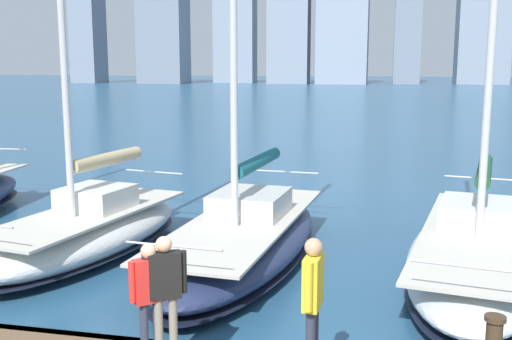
{
  "coord_description": "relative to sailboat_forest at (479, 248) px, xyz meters",
  "views": [
    {
      "loc": [
        -2.49,
        6.29,
        4.52
      ],
      "look_at": [
        0.38,
        -6.89,
        2.2
      ],
      "focal_mm": 42.0,
      "sensor_mm": 36.0,
      "label": 1
    }
  ],
  "objects": [
    {
      "name": "sailboat_tan",
      "position": [
        9.08,
        0.49,
        0.04
      ],
      "size": [
        3.66,
        7.22,
        10.28
      ],
      "color": "white",
      "rests_on": "ground"
    },
    {
      "name": "city_skyline",
      "position": [
        3.44,
        -153.27,
        18.67
      ],
      "size": [
        173.66,
        22.49,
        47.38
      ],
      "color": "#909AAA",
      "rests_on": "ground"
    },
    {
      "name": "person_red_shirt",
      "position": [
        5.17,
        6.1,
        0.95
      ],
      "size": [
        0.44,
        0.44,
        1.58
      ],
      "color": "#2D3347",
      "rests_on": "dock_pier"
    },
    {
      "name": "person_yellow_shirt",
      "position": [
        2.94,
        6.03,
        1.07
      ],
      "size": [
        0.24,
        0.64,
        1.77
      ],
      "color": "#2D3347",
      "rests_on": "dock_pier"
    },
    {
      "name": "sailboat_teal",
      "position": [
        5.23,
        0.28,
        0.02
      ],
      "size": [
        3.39,
        8.61,
        10.34
      ],
      "color": "navy",
      "rests_on": "ground"
    },
    {
      "name": "sailboat_forest",
      "position": [
        0.0,
        0.0,
        0.0
      ],
      "size": [
        4.36,
        9.27,
        11.99
      ],
      "color": "silver",
      "rests_on": "ground"
    },
    {
      "name": "person_black_shirt",
      "position": [
        4.98,
        6.01,
        1.0
      ],
      "size": [
        0.56,
        0.37,
        1.66
      ],
      "color": "gray",
      "rests_on": "dock_pier"
    }
  ]
}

